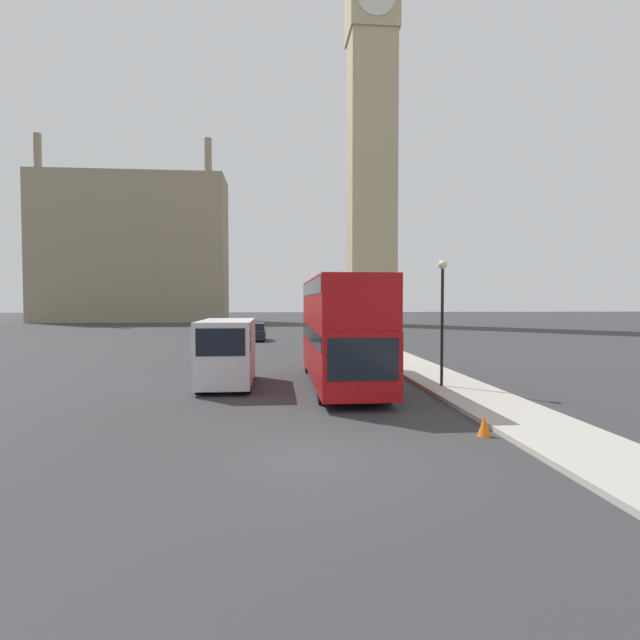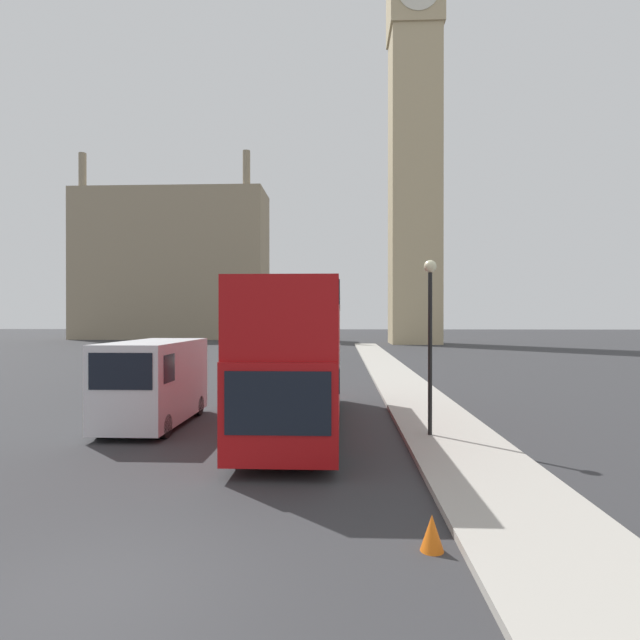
# 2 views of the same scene
# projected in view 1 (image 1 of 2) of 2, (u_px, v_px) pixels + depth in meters

# --- Properties ---
(ground_plane) EXTENTS (300.00, 300.00, 0.00)m
(ground_plane) POSITION_uv_depth(u_px,v_px,m) (315.00, 458.00, 11.34)
(ground_plane) COLOR #333335
(sidewalk_strip) EXTENTS (2.78, 120.00, 0.15)m
(sidewalk_strip) POSITION_uv_depth(u_px,v_px,m) (582.00, 447.00, 11.90)
(sidewalk_strip) COLOR #ADA89E
(sidewalk_strip) RESTS_ON ground_plane
(clock_tower) EXTENTS (7.17, 7.34, 58.96)m
(clock_tower) POSITION_uv_depth(u_px,v_px,m) (371.00, 122.00, 74.06)
(clock_tower) COLOR tan
(clock_tower) RESTS_ON ground_plane
(building_block_distant) EXTENTS (31.80, 10.03, 30.53)m
(building_block_distant) POSITION_uv_depth(u_px,v_px,m) (133.00, 249.00, 86.20)
(building_block_distant) COLOR gray
(building_block_distant) RESTS_ON ground_plane
(red_double_decker_bus) EXTENTS (2.63, 10.91, 4.48)m
(red_double_decker_bus) POSITION_uv_depth(u_px,v_px,m) (341.00, 327.00, 21.11)
(red_double_decker_bus) COLOR #A80F11
(red_double_decker_bus) RESTS_ON ground_plane
(white_van) EXTENTS (2.15, 5.10, 2.77)m
(white_van) POSITION_uv_depth(u_px,v_px,m) (227.00, 351.00, 20.82)
(white_van) COLOR silver
(white_van) RESTS_ON ground_plane
(street_lamp) EXTENTS (0.36, 0.36, 5.05)m
(street_lamp) POSITION_uv_depth(u_px,v_px,m) (442.00, 302.00, 20.00)
(street_lamp) COLOR black
(street_lamp) RESTS_ON sidewalk_strip
(parked_sedan) EXTENTS (1.88, 4.27, 1.58)m
(parked_sedan) POSITION_uv_depth(u_px,v_px,m) (255.00, 333.00, 45.00)
(parked_sedan) COLOR black
(parked_sedan) RESTS_ON ground_plane
(traffic_cone) EXTENTS (0.36, 0.36, 0.55)m
(traffic_cone) POSITION_uv_depth(u_px,v_px,m) (484.00, 426.00, 13.12)
(traffic_cone) COLOR orange
(traffic_cone) RESTS_ON ground_plane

